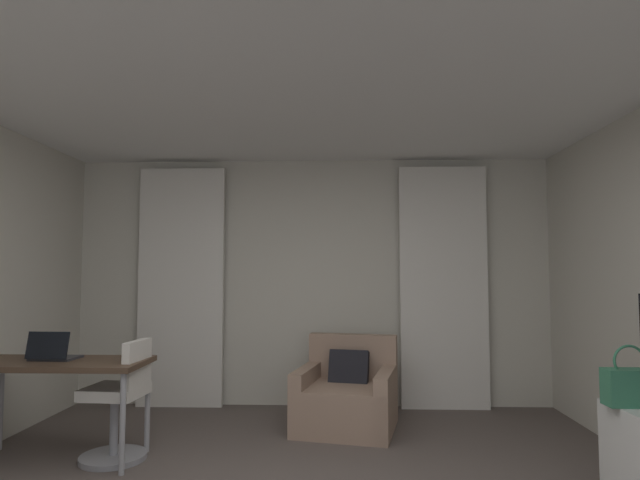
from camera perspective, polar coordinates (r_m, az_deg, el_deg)
The scene contains 9 objects.
wall_window at distance 5.56m, azimuth -0.91°, elevation -4.56°, with size 5.12×0.06×2.60m.
ceiling at distance 2.83m, azimuth -4.24°, elevation 22.58°, with size 5.12×6.12×0.06m, color white.
curtain_left_panel at distance 5.67m, azimuth -15.06°, elevation -4.92°, with size 0.90×0.06×2.50m.
curtain_right_panel at distance 5.53m, azimuth 13.46°, elevation -4.98°, with size 0.90×0.06×2.50m.
armchair at distance 4.85m, azimuth 3.01°, elevation -16.98°, with size 0.99×0.97×0.80m.
desk at distance 4.41m, azimuth -26.83°, elevation -12.67°, with size 1.27×0.57×0.73m.
desk_chair at distance 4.31m, azimuth -21.22°, elevation -16.71°, with size 0.48×0.48×0.88m.
laptop at distance 4.45m, azimuth -27.34°, elevation -11.08°, with size 0.33×0.26×0.22m.
handbag_primary at distance 3.76m, azimuth 31.02°, elevation -13.62°, with size 0.30×0.14×0.37m.
Camera 1 is at (0.28, -2.52, 1.38)m, focal length 29.03 mm.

